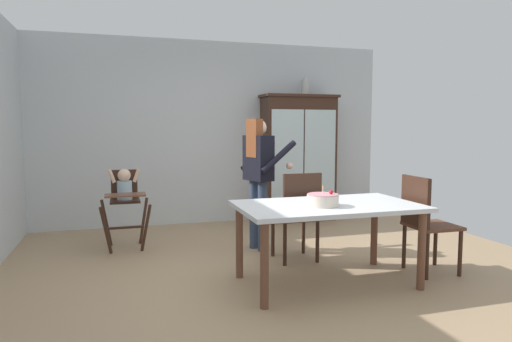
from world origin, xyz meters
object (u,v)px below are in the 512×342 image
Objects in this scene: ceramic_vase at (305,87)px; dining_table at (327,213)px; adult_person at (259,168)px; birthday_cake at (323,200)px; dining_chair_far_side at (299,210)px; china_cabinet at (298,158)px; dining_chair_right_end at (424,217)px; high_chair_with_toddler at (125,194)px.

ceramic_vase is 0.16× the size of dining_table.
adult_person is at bearing -129.32° from ceramic_vase.
birthday_cake is 0.29× the size of dining_chair_far_side.
china_cabinet is 2.79m from dining_chair_right_end.
dining_table is 1.71× the size of dining_chair_right_end.
dining_chair_right_end is (1.12, 0.08, -0.24)m from birthday_cake.
dining_table is at bearing 43.43° from birthday_cake.
dining_chair_far_side is 1.00× the size of dining_chair_right_end.
adult_person is 5.47× the size of birthday_cake.
ceramic_vase is 0.96× the size of birthday_cake.
ceramic_vase is 3.23m from dining_table.
dining_chair_right_end is at bearing -88.13° from ceramic_vase.
dining_chair_right_end reaches higher than dining_table.
dining_table is 0.19m from birthday_cake.
birthday_cake is (0.16, -1.38, -0.17)m from adult_person.
high_chair_with_toddler is at bearing 53.10° from adult_person.
adult_person is 1.59× the size of dining_chair_far_side.
dining_chair_far_side is at bearing -175.37° from adult_person.
china_cabinet reaches higher than birthday_cake.
dining_chair_far_side is 1.25m from dining_chair_right_end.
ceramic_vase is at bearing 3.59° from dining_chair_right_end.
dining_chair_right_end is at bearing 145.45° from dining_chair_far_side.
dining_chair_right_end is at bearing 4.24° from birthday_cake.
dining_table is (-0.95, -2.75, -1.39)m from ceramic_vase.
high_chair_with_toddler is at bearing -159.72° from china_cabinet.
birthday_cake is at bearing -108.19° from china_cabinet.
dining_chair_far_side is at bearing -32.56° from high_chair_with_toddler.
adult_person reaches higher than dining_chair_far_side.
birthday_cake is (-1.03, -2.84, -1.25)m from ceramic_vase.
dining_chair_right_end is (0.09, -2.76, -1.49)m from ceramic_vase.
adult_person reaches higher than high_chair_with_toddler.
china_cabinet is at bearing 72.97° from dining_table.
birthday_cake is 0.82m from dining_chair_far_side.
high_chair_with_toddler is 2.07m from dining_chair_far_side.
adult_person is at bearing -18.96° from high_chair_with_toddler.
ceramic_vase reaches higher than adult_person.
china_cabinet is 2.78m from high_chair_with_toddler.
dining_table is at bearing 172.53° from adult_person.
dining_chair_far_side reaches higher than high_chair_with_toddler.
adult_person reaches higher than dining_chair_right_end.
birthday_cake is (-0.93, -2.83, -0.17)m from china_cabinet.
dining_chair_far_side reaches higher than birthday_cake.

